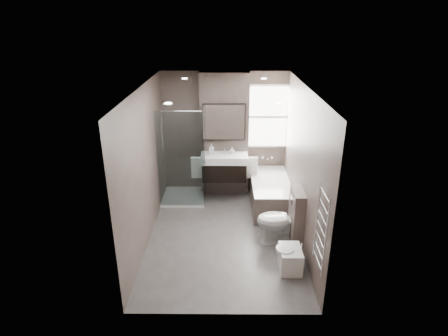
{
  "coord_description": "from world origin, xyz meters",
  "views": [
    {
      "loc": [
        0.05,
        -5.7,
        3.63
      ],
      "look_at": [
        0.0,
        0.15,
        1.23
      ],
      "focal_mm": 30.0,
      "sensor_mm": 36.0,
      "label": 1
    }
  ],
  "objects_px": {
    "bathtub": "(270,192)",
    "bidet": "(290,258)",
    "vanity": "(224,166)",
    "toilet": "(281,221)"
  },
  "relations": [
    {
      "from": "bathtub",
      "to": "bidet",
      "type": "height_order",
      "value": "bathtub"
    },
    {
      "from": "vanity",
      "to": "bathtub",
      "type": "xyz_separation_m",
      "value": [
        0.92,
        -0.33,
        -0.43
      ]
    },
    {
      "from": "vanity",
      "to": "bathtub",
      "type": "bearing_deg",
      "value": -19.37
    },
    {
      "from": "vanity",
      "to": "bidet",
      "type": "bearing_deg",
      "value": -66.86
    },
    {
      "from": "bathtub",
      "to": "toilet",
      "type": "relative_size",
      "value": 1.94
    },
    {
      "from": "toilet",
      "to": "bidet",
      "type": "distance_m",
      "value": 0.79
    },
    {
      "from": "vanity",
      "to": "bidet",
      "type": "height_order",
      "value": "vanity"
    },
    {
      "from": "toilet",
      "to": "vanity",
      "type": "bearing_deg",
      "value": -149.72
    },
    {
      "from": "vanity",
      "to": "toilet",
      "type": "height_order",
      "value": "vanity"
    },
    {
      "from": "bathtub",
      "to": "toilet",
      "type": "height_order",
      "value": "toilet"
    }
  ]
}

